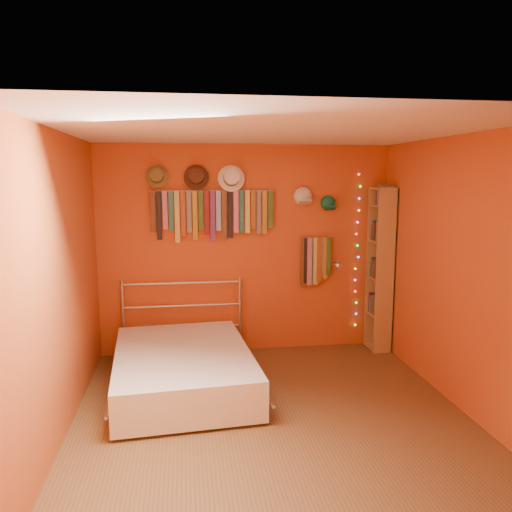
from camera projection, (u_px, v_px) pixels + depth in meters
name	position (u px, v px, depth m)	size (l,w,h in m)	color
ground	(271.00, 414.00, 4.50)	(3.50, 3.50, 0.00)	brown
back_wall	(246.00, 250.00, 6.01)	(3.50, 0.02, 2.50)	#A53E1A
right_wall	(460.00, 273.00, 4.55)	(0.02, 3.50, 2.50)	#A53E1A
left_wall	(60.00, 285.00, 4.06)	(0.02, 3.50, 2.50)	#A53E1A
ceiling	(272.00, 130.00, 4.11)	(3.50, 3.50, 0.02)	white
tie_rack	(212.00, 212.00, 5.82)	(1.45, 0.03, 0.60)	#B0B0B4
small_tie_rack	(315.00, 259.00, 6.09)	(0.40, 0.03, 0.60)	#B0B0B4
fedora_olive	(157.00, 176.00, 5.64)	(0.26, 0.14, 0.26)	brown
fedora_brown	(196.00, 177.00, 5.70)	(0.29, 0.16, 0.29)	#462719
fedora_white	(232.00, 178.00, 5.76)	(0.31, 0.17, 0.31)	white
cap_white	(303.00, 197.00, 5.96)	(0.20, 0.25, 0.20)	silver
cap_green	(328.00, 203.00, 6.01)	(0.18, 0.23, 0.18)	#17694C
fairy_lights	(357.00, 251.00, 6.18)	(0.06, 0.02, 1.91)	#FF3333
reading_lamp	(337.00, 265.00, 5.94)	(0.08, 0.33, 0.10)	#B0B0B4
bookshelf	(383.00, 268.00, 6.07)	(0.25, 0.34, 2.00)	#9C7D46
bed	(183.00, 368.00, 5.01)	(1.55, 1.98, 0.93)	#B0B0B4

